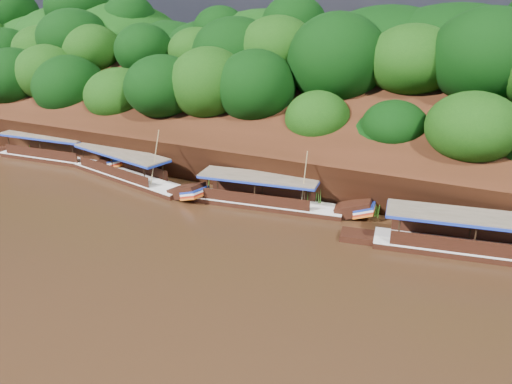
# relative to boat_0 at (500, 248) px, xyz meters

# --- Properties ---
(ground) EXTENTS (160.00, 160.00, 0.00)m
(ground) POSITION_rel_boat_0_xyz_m (-14.48, -6.78, -0.57)
(ground) COLOR black
(ground) RESTS_ON ground
(riverbank) EXTENTS (120.00, 30.06, 19.40)m
(riverbank) POSITION_rel_boat_0_xyz_m (-14.49, 15.94, 1.32)
(riverbank) COLOR black
(riverbank) RESTS_ON ground
(boat_0) EXTENTS (15.75, 4.68, 6.13)m
(boat_0) POSITION_rel_boat_0_xyz_m (0.00, 0.00, 0.00)
(boat_0) COLOR black
(boat_0) RESTS_ON ground
(boat_1) EXTENTS (13.69, 3.82, 5.30)m
(boat_1) POSITION_rel_boat_0_xyz_m (-15.19, 1.03, -0.04)
(boat_1) COLOR black
(boat_1) RESTS_ON ground
(boat_2) EXTENTS (15.37, 5.20, 5.58)m
(boat_2) POSITION_rel_boat_0_xyz_m (-28.39, 0.83, -0.03)
(boat_2) COLOR black
(boat_2) RESTS_ON ground
(boat_3) EXTENTS (14.19, 3.34, 2.99)m
(boat_3) POSITION_rel_boat_0_xyz_m (-38.42, 2.32, -0.01)
(boat_3) COLOR black
(boat_3) RESTS_ON ground
(reeds) EXTENTS (50.17, 2.66, 2.13)m
(reeds) POSITION_rel_boat_0_xyz_m (-17.63, 2.83, 0.32)
(reeds) COLOR #346D1B
(reeds) RESTS_ON ground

